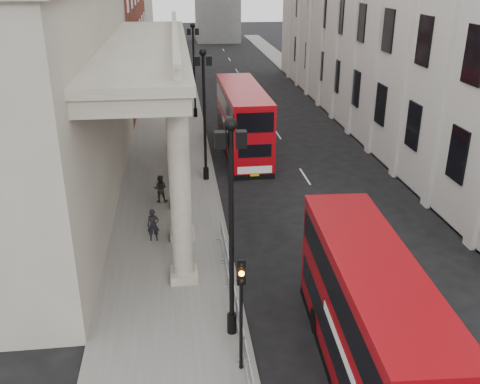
{
  "coord_description": "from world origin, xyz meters",
  "views": [
    {
      "loc": [
        -2.28,
        -12.51,
        12.85
      ],
      "look_at": [
        0.61,
        11.51,
        2.68
      ],
      "focal_mm": 40.0,
      "sensor_mm": 36.0,
      "label": 1
    }
  ],
  "objects_px": {
    "lamp_post_north": "(194,64)",
    "pedestrian_b": "(160,188)",
    "bus_far": "(243,119)",
    "pedestrian_c": "(185,184)",
    "pedestrian_a": "(153,225)",
    "lamp_post_mid": "(204,107)",
    "traffic_light": "(241,295)",
    "bus_near": "(369,317)",
    "lamp_post_south": "(231,218)"
  },
  "relations": [
    {
      "from": "lamp_post_mid",
      "to": "bus_near",
      "type": "xyz_separation_m",
      "value": [
        4.21,
        -18.69,
        -2.56
      ]
    },
    {
      "from": "lamp_post_north",
      "to": "pedestrian_a",
      "type": "bearing_deg",
      "value": -97.39
    },
    {
      "from": "lamp_post_mid",
      "to": "bus_near",
      "type": "bearing_deg",
      "value": -77.3
    },
    {
      "from": "pedestrian_c",
      "to": "bus_far",
      "type": "bearing_deg",
      "value": 95.95
    },
    {
      "from": "lamp_post_mid",
      "to": "bus_far",
      "type": "relative_size",
      "value": 0.73
    },
    {
      "from": "lamp_post_mid",
      "to": "pedestrian_c",
      "type": "distance_m",
      "value": 5.12
    },
    {
      "from": "bus_near",
      "to": "pedestrian_c",
      "type": "bearing_deg",
      "value": 112.6
    },
    {
      "from": "lamp_post_mid",
      "to": "traffic_light",
      "type": "distance_m",
      "value": 18.11
    },
    {
      "from": "lamp_post_mid",
      "to": "pedestrian_a",
      "type": "bearing_deg",
      "value": -111.0
    },
    {
      "from": "lamp_post_south",
      "to": "pedestrian_c",
      "type": "xyz_separation_m",
      "value": [
        -1.41,
        12.95,
        -3.87
      ]
    },
    {
      "from": "traffic_light",
      "to": "bus_far",
      "type": "bearing_deg",
      "value": 82.75
    },
    {
      "from": "lamp_post_south",
      "to": "traffic_light",
      "type": "height_order",
      "value": "lamp_post_south"
    },
    {
      "from": "lamp_post_south",
      "to": "bus_far",
      "type": "distance_m",
      "value": 21.78
    },
    {
      "from": "lamp_post_south",
      "to": "lamp_post_north",
      "type": "height_order",
      "value": "same"
    },
    {
      "from": "lamp_post_north",
      "to": "pedestrian_c",
      "type": "bearing_deg",
      "value": -94.23
    },
    {
      "from": "pedestrian_a",
      "to": "pedestrian_b",
      "type": "xyz_separation_m",
      "value": [
        0.26,
        4.88,
        -0.02
      ]
    },
    {
      "from": "lamp_post_north",
      "to": "pedestrian_a",
      "type": "height_order",
      "value": "lamp_post_north"
    },
    {
      "from": "lamp_post_mid",
      "to": "pedestrian_a",
      "type": "height_order",
      "value": "lamp_post_mid"
    },
    {
      "from": "lamp_post_mid",
      "to": "lamp_post_north",
      "type": "relative_size",
      "value": 1.0
    },
    {
      "from": "bus_far",
      "to": "pedestrian_a",
      "type": "height_order",
      "value": "bus_far"
    },
    {
      "from": "bus_near",
      "to": "pedestrian_a",
      "type": "height_order",
      "value": "bus_near"
    },
    {
      "from": "traffic_light",
      "to": "bus_far",
      "type": "xyz_separation_m",
      "value": [
        2.99,
        23.45,
        -0.54
      ]
    },
    {
      "from": "traffic_light",
      "to": "lamp_post_south",
      "type": "bearing_deg",
      "value": 92.84
    },
    {
      "from": "pedestrian_a",
      "to": "pedestrian_c",
      "type": "xyz_separation_m",
      "value": [
        1.72,
        5.11,
        0.09
      ]
    },
    {
      "from": "pedestrian_a",
      "to": "pedestrian_c",
      "type": "bearing_deg",
      "value": 73.25
    },
    {
      "from": "lamp_post_north",
      "to": "pedestrian_a",
      "type": "relative_size",
      "value": 4.99
    },
    {
      "from": "lamp_post_south",
      "to": "bus_near",
      "type": "height_order",
      "value": "lamp_post_south"
    },
    {
      "from": "lamp_post_south",
      "to": "bus_near",
      "type": "distance_m",
      "value": 5.61
    },
    {
      "from": "pedestrian_b",
      "to": "pedestrian_c",
      "type": "distance_m",
      "value": 1.49
    },
    {
      "from": "lamp_post_north",
      "to": "traffic_light",
      "type": "relative_size",
      "value": 1.93
    },
    {
      "from": "lamp_post_mid",
      "to": "lamp_post_south",
      "type": "bearing_deg",
      "value": -90.0
    },
    {
      "from": "lamp_post_north",
      "to": "pedestrian_b",
      "type": "xyz_separation_m",
      "value": [
        -2.88,
        -19.28,
        -3.97
      ]
    },
    {
      "from": "bus_far",
      "to": "pedestrian_c",
      "type": "bearing_deg",
      "value": -118.74
    },
    {
      "from": "bus_near",
      "to": "pedestrian_a",
      "type": "bearing_deg",
      "value": 127.74
    },
    {
      "from": "bus_far",
      "to": "pedestrian_c",
      "type": "distance_m",
      "value": 9.72
    },
    {
      "from": "lamp_post_north",
      "to": "pedestrian_c",
      "type": "relative_size",
      "value": 4.51
    },
    {
      "from": "bus_far",
      "to": "pedestrian_b",
      "type": "relative_size",
      "value": 6.99
    },
    {
      "from": "bus_near",
      "to": "pedestrian_a",
      "type": "xyz_separation_m",
      "value": [
        -7.34,
        10.53,
        -1.4
      ]
    },
    {
      "from": "traffic_light",
      "to": "pedestrian_b",
      "type": "xyz_separation_m",
      "value": [
        -2.98,
        14.74,
        -2.17
      ]
    },
    {
      "from": "lamp_post_north",
      "to": "pedestrian_c",
      "type": "xyz_separation_m",
      "value": [
        -1.41,
        -19.05,
        -3.87
      ]
    },
    {
      "from": "pedestrian_b",
      "to": "pedestrian_c",
      "type": "xyz_separation_m",
      "value": [
        1.47,
        0.23,
        0.1
      ]
    },
    {
      "from": "bus_near",
      "to": "lamp_post_north",
      "type": "bearing_deg",
      "value": 99.76
    },
    {
      "from": "bus_near",
      "to": "pedestrian_b",
      "type": "relative_size",
      "value": 6.45
    },
    {
      "from": "lamp_post_south",
      "to": "pedestrian_b",
      "type": "height_order",
      "value": "lamp_post_south"
    },
    {
      "from": "traffic_light",
      "to": "bus_near",
      "type": "bearing_deg",
      "value": -9.23
    },
    {
      "from": "traffic_light",
      "to": "pedestrian_c",
      "type": "distance_m",
      "value": 15.19
    },
    {
      "from": "pedestrian_b",
      "to": "traffic_light",
      "type": "bearing_deg",
      "value": 109.99
    },
    {
      "from": "lamp_post_north",
      "to": "bus_far",
      "type": "bearing_deg",
      "value": -73.72
    },
    {
      "from": "traffic_light",
      "to": "pedestrian_b",
      "type": "relative_size",
      "value": 2.63
    },
    {
      "from": "bus_far",
      "to": "bus_near",
      "type": "bearing_deg",
      "value": -88.16
    }
  ]
}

